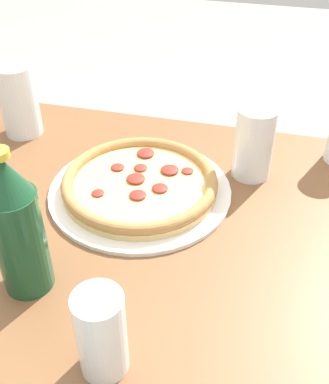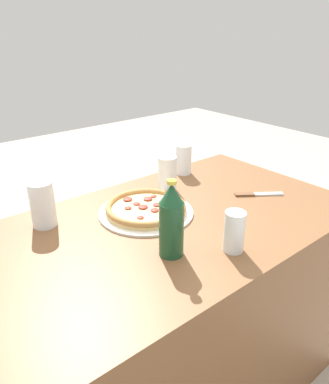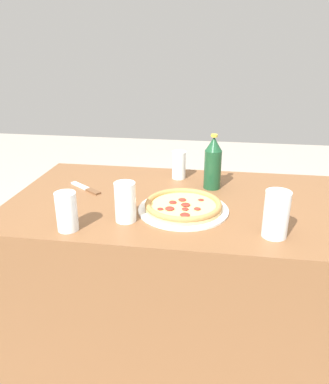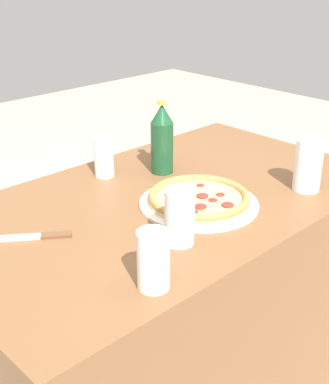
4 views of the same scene
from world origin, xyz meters
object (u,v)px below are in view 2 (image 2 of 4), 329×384
(glass_orange_juice, at_px, (234,233))
(glass_lemonade, at_px, (183,161))
(glass_red_wine, at_px, (167,175))
(pizza_veggie, at_px, (146,209))
(glass_water, at_px, (43,206))
(beer_bottle, at_px, (171,221))
(knife, at_px, (257,194))

(glass_orange_juice, height_order, glass_lemonade, glass_lemonade)
(glass_lemonade, bearing_deg, glass_red_wine, 28.77)
(glass_red_wine, xyz_separation_m, glass_lemonade, (-0.17, -0.09, -0.00))
(pizza_veggie, bearing_deg, glass_red_wine, -149.96)
(glass_water, bearing_deg, glass_lemonade, -175.10)
(pizza_veggie, relative_size, glass_lemonade, 2.53)
(beer_bottle, relative_size, knife, 1.39)
(glass_lemonade, relative_size, beer_bottle, 0.57)
(beer_bottle, bearing_deg, glass_lemonade, -135.26)
(beer_bottle, bearing_deg, knife, -169.39)
(glass_orange_juice, bearing_deg, glass_lemonade, -118.75)
(pizza_veggie, distance_m, glass_lemonade, 0.41)
(glass_water, height_order, beer_bottle, beer_bottle)
(pizza_veggie, distance_m, glass_red_wine, 0.22)
(glass_red_wine, bearing_deg, knife, 132.23)
(pizza_veggie, bearing_deg, glass_lemonade, -150.56)
(beer_bottle, bearing_deg, glass_orange_juice, 146.60)
(glass_orange_juice, bearing_deg, glass_red_wine, -105.98)
(pizza_veggie, xyz_separation_m, glass_red_wine, (-0.19, -0.11, 0.04))
(glass_red_wine, bearing_deg, glass_lemonade, -151.23)
(pizza_veggie, relative_size, knife, 2.00)
(pizza_veggie, relative_size, glass_red_wine, 2.38)
(glass_water, bearing_deg, knife, 157.88)
(glass_water, distance_m, knife, 0.78)
(knife, bearing_deg, glass_lemonade, -79.77)
(pizza_veggie, xyz_separation_m, glass_lemonade, (-0.35, -0.20, 0.04))
(glass_orange_juice, distance_m, beer_bottle, 0.19)
(glass_red_wine, height_order, knife, glass_red_wine)
(glass_orange_juice, height_order, beer_bottle, beer_bottle)
(glass_water, distance_m, beer_bottle, 0.44)
(glass_orange_juice, distance_m, glass_lemonade, 0.62)
(glass_lemonade, height_order, beer_bottle, beer_bottle)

